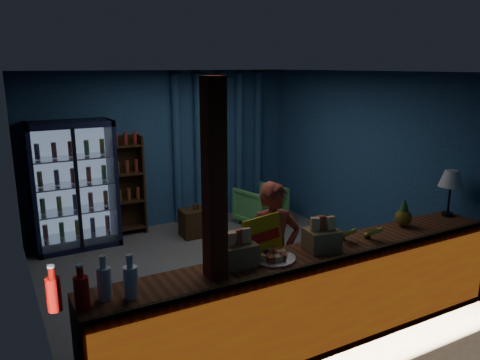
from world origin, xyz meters
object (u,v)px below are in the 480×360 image
object	(u,v)px
table_lamp	(451,180)
green_chair	(260,205)
pastry_tray	(273,257)
shopkeeper	(274,254)

from	to	relation	value
table_lamp	green_chair	bearing A→B (deg)	101.01
green_chair	pastry_tray	xyz separation A→B (m)	(-1.87, -3.27, 0.65)
green_chair	table_lamp	xyz separation A→B (m)	(0.62, -3.20, 1.05)
shopkeeper	pastry_tray	distance (m)	0.62
green_chair	shopkeeper	bearing A→B (deg)	47.65
shopkeeper	green_chair	world-z (taller)	shopkeeper
table_lamp	pastry_tray	bearing A→B (deg)	-178.26
pastry_tray	table_lamp	world-z (taller)	table_lamp
pastry_tray	table_lamp	bearing A→B (deg)	1.74
green_chair	table_lamp	size ratio (longest dim) A/B	1.31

